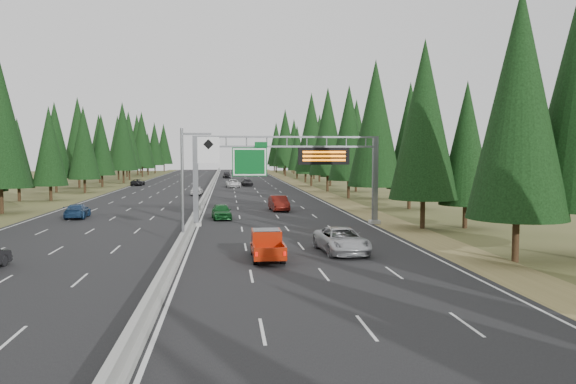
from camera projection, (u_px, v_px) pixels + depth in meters
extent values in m
cube|color=black|center=(209.00, 192.00, 93.22)|extent=(32.00, 260.00, 0.08)
cube|color=olive|center=(314.00, 191.00, 95.14)|extent=(3.60, 260.00, 0.06)
cube|color=#474B23|center=(99.00, 193.00, 91.30)|extent=(3.60, 260.00, 0.06)
cube|color=gray|center=(209.00, 191.00, 93.20)|extent=(0.70, 260.00, 0.30)
cube|color=gray|center=(209.00, 188.00, 93.18)|extent=(0.30, 260.00, 0.60)
cube|color=slate|center=(196.00, 181.00, 48.35)|extent=(0.45, 0.45, 7.80)
cube|color=gray|center=(196.00, 224.00, 48.61)|extent=(0.90, 0.90, 0.30)
cube|color=slate|center=(375.00, 180.00, 50.07)|extent=(0.45, 0.45, 7.80)
cube|color=gray|center=(375.00, 222.00, 50.32)|extent=(0.90, 0.90, 0.30)
cube|color=slate|center=(287.00, 137.00, 48.95)|extent=(15.85, 0.35, 0.16)
cube|color=slate|center=(287.00, 147.00, 49.01)|extent=(15.85, 0.35, 0.16)
cube|color=#054C19|center=(250.00, 162.00, 48.50)|extent=(3.00, 0.10, 2.50)
cube|color=silver|center=(250.00, 162.00, 48.44)|extent=(2.85, 0.02, 2.35)
cube|color=#054C19|center=(261.00, 145.00, 48.50)|extent=(1.10, 0.10, 0.45)
cube|color=black|center=(324.00, 156.00, 49.11)|extent=(4.50, 0.40, 1.50)
cube|color=orange|center=(324.00, 152.00, 48.87)|extent=(3.80, 0.02, 0.18)
cube|color=orange|center=(324.00, 156.00, 48.90)|extent=(3.80, 0.02, 0.18)
cube|color=orange|center=(324.00, 160.00, 48.92)|extent=(3.80, 0.02, 0.18)
cylinder|color=slate|center=(182.00, 187.00, 38.39)|extent=(0.20, 0.20, 8.00)
cube|color=gray|center=(183.00, 243.00, 38.66)|extent=(0.50, 0.50, 0.20)
cube|color=slate|center=(197.00, 134.00, 38.25)|extent=(2.00, 0.15, 0.15)
cube|color=silver|center=(208.00, 150.00, 38.30)|extent=(1.50, 0.06, 1.80)
cylinder|color=black|center=(516.00, 240.00, 32.76)|extent=(0.40, 0.40, 2.55)
cone|color=black|center=(519.00, 103.00, 32.21)|extent=(5.74, 5.74, 13.40)
cylinder|color=black|center=(423.00, 214.00, 47.16)|extent=(0.40, 0.40, 2.54)
cone|color=black|center=(424.00, 119.00, 46.62)|extent=(5.71, 5.71, 13.32)
cylinder|color=black|center=(465.00, 217.00, 47.70)|extent=(0.40, 0.40, 2.00)
cone|color=black|center=(467.00, 143.00, 47.28)|extent=(4.50, 4.50, 10.49)
cylinder|color=black|center=(374.00, 198.00, 63.18)|extent=(0.40, 0.40, 2.69)
cone|color=black|center=(375.00, 123.00, 62.61)|extent=(6.06, 6.06, 14.13)
cylinder|color=black|center=(409.00, 199.00, 64.56)|extent=(0.40, 0.40, 2.33)
cone|color=black|center=(410.00, 135.00, 64.07)|extent=(5.23, 5.23, 12.21)
cylinder|color=black|center=(348.00, 189.00, 79.84)|extent=(0.40, 0.40, 2.57)
cone|color=black|center=(349.00, 133.00, 79.29)|extent=(5.78, 5.78, 13.50)
cylinder|color=black|center=(375.00, 190.00, 78.77)|extent=(0.40, 0.40, 2.41)
cone|color=black|center=(376.00, 136.00, 78.26)|extent=(5.43, 5.43, 12.68)
cylinder|color=black|center=(327.00, 183.00, 94.38)|extent=(0.40, 0.40, 2.79)
cone|color=black|center=(328.00, 131.00, 93.79)|extent=(6.28, 6.28, 14.64)
cylinder|color=black|center=(356.00, 184.00, 93.86)|extent=(0.40, 0.40, 2.46)
cone|color=black|center=(356.00, 138.00, 93.33)|extent=(5.54, 5.54, 12.93)
cylinder|color=black|center=(311.00, 179.00, 109.56)|extent=(0.40, 0.40, 2.91)
cone|color=black|center=(311.00, 132.00, 108.94)|extent=(6.55, 6.55, 15.27)
cylinder|color=black|center=(330.00, 181.00, 111.34)|extent=(0.40, 0.40, 1.76)
cone|color=black|center=(330.00, 153.00, 110.97)|extent=(3.97, 3.97, 9.26)
cylinder|color=black|center=(305.00, 178.00, 124.79)|extent=(0.40, 0.40, 1.91)
cone|color=black|center=(305.00, 151.00, 124.38)|extent=(4.29, 4.29, 10.01)
cylinder|color=black|center=(319.00, 176.00, 127.45)|extent=(0.40, 0.40, 2.44)
cone|color=black|center=(320.00, 143.00, 126.93)|extent=(5.50, 5.50, 12.84)
cylinder|color=black|center=(297.00, 174.00, 143.12)|extent=(0.40, 0.40, 2.16)
cone|color=black|center=(297.00, 148.00, 142.66)|extent=(4.87, 4.87, 11.35)
cylinder|color=black|center=(314.00, 175.00, 140.66)|extent=(0.40, 0.40, 2.23)
cone|color=black|center=(314.00, 147.00, 140.19)|extent=(5.03, 5.03, 11.73)
cylinder|color=black|center=(285.00, 171.00, 158.06)|extent=(0.40, 0.40, 3.03)
cone|color=black|center=(285.00, 137.00, 157.42)|extent=(6.81, 6.81, 15.88)
cylinder|color=black|center=(306.00, 173.00, 156.57)|extent=(0.40, 0.40, 2.00)
cone|color=black|center=(306.00, 151.00, 156.15)|extent=(4.49, 4.49, 10.48)
cylinder|color=black|center=(284.00, 171.00, 173.14)|extent=(0.40, 0.40, 1.99)
cone|color=black|center=(284.00, 151.00, 172.72)|extent=(4.47, 4.47, 10.42)
cylinder|color=black|center=(294.00, 170.00, 175.17)|extent=(0.40, 0.40, 2.76)
cone|color=black|center=(294.00, 142.00, 174.59)|extent=(6.21, 6.21, 14.48)
cylinder|color=black|center=(276.00, 169.00, 188.46)|extent=(0.40, 0.40, 2.71)
cone|color=black|center=(276.00, 143.00, 187.88)|extent=(6.10, 6.10, 14.23)
cylinder|color=black|center=(292.00, 169.00, 189.04)|extent=(0.40, 0.40, 2.38)
cone|color=black|center=(292.00, 147.00, 188.53)|extent=(5.35, 5.35, 12.48)
cylinder|color=black|center=(274.00, 169.00, 204.57)|extent=(0.40, 0.40, 1.77)
cone|color=black|center=(274.00, 154.00, 204.20)|extent=(3.98, 3.98, 9.28)
cylinder|color=black|center=(284.00, 169.00, 203.83)|extent=(0.40, 0.40, 1.94)
cone|color=black|center=(284.00, 152.00, 203.42)|extent=(4.37, 4.37, 10.21)
cylinder|color=black|center=(2.00, 201.00, 59.14)|extent=(0.40, 0.40, 2.78)
cylinder|color=black|center=(51.00, 193.00, 75.65)|extent=(0.40, 0.40, 2.04)
cone|color=black|center=(49.00, 146.00, 75.21)|extent=(4.59, 4.59, 10.71)
cylinder|color=black|center=(19.00, 195.00, 74.95)|extent=(0.40, 0.40, 1.78)
cone|color=black|center=(18.00, 153.00, 74.57)|extent=(4.00, 4.00, 9.34)
cylinder|color=black|center=(85.00, 186.00, 90.63)|extent=(0.40, 0.40, 2.24)
cone|color=black|center=(84.00, 143.00, 90.16)|extent=(5.04, 5.04, 11.75)
cylinder|color=black|center=(56.00, 185.00, 91.97)|extent=(0.40, 0.40, 2.38)
cone|color=black|center=(55.00, 140.00, 91.46)|extent=(5.35, 5.35, 12.48)
cylinder|color=black|center=(102.00, 181.00, 107.35)|extent=(0.40, 0.40, 2.23)
cone|color=black|center=(101.00, 145.00, 106.87)|extent=(5.02, 5.02, 11.71)
cylinder|color=black|center=(79.00, 181.00, 104.58)|extent=(0.40, 0.40, 2.69)
cone|color=black|center=(78.00, 135.00, 104.00)|extent=(6.06, 6.06, 14.14)
cylinder|color=black|center=(124.00, 177.00, 120.14)|extent=(0.40, 0.40, 2.78)
cone|color=black|center=(123.00, 136.00, 119.54)|extent=(6.26, 6.26, 14.61)
cylinder|color=black|center=(100.00, 177.00, 122.53)|extent=(0.40, 0.40, 2.40)
cone|color=black|center=(99.00, 143.00, 122.02)|extent=(5.40, 5.40, 12.60)
cylinder|color=black|center=(129.00, 174.00, 136.10)|extent=(0.40, 0.40, 2.66)
cone|color=black|center=(129.00, 140.00, 135.53)|extent=(5.98, 5.98, 13.95)
cylinder|color=black|center=(119.00, 175.00, 136.80)|extent=(0.40, 0.40, 2.50)
cone|color=black|center=(118.00, 143.00, 136.27)|extent=(5.63, 5.63, 13.14)
cylinder|color=black|center=(142.00, 172.00, 153.40)|extent=(0.40, 0.40, 2.86)
cone|color=black|center=(142.00, 139.00, 152.79)|extent=(6.43, 6.43, 15.01)
cylinder|color=black|center=(127.00, 173.00, 154.04)|extent=(0.40, 0.40, 2.01)
cone|color=black|center=(127.00, 150.00, 153.61)|extent=(4.53, 4.53, 10.58)
cylinder|color=black|center=(148.00, 172.00, 166.81)|extent=(0.40, 0.40, 2.02)
cone|color=black|center=(148.00, 150.00, 166.38)|extent=(4.54, 4.54, 10.59)
cylinder|color=black|center=(138.00, 170.00, 168.13)|extent=(0.40, 0.40, 2.90)
cone|color=black|center=(137.00, 140.00, 167.51)|extent=(6.53, 6.53, 15.25)
cylinder|color=black|center=(155.00, 169.00, 182.69)|extent=(0.40, 0.40, 2.66)
cone|color=black|center=(155.00, 144.00, 182.12)|extent=(5.98, 5.98, 13.95)
cylinder|color=black|center=(141.00, 169.00, 181.69)|extent=(0.40, 0.40, 2.89)
cone|color=black|center=(140.00, 141.00, 181.07)|extent=(6.49, 6.49, 15.15)
cylinder|color=black|center=(164.00, 168.00, 199.09)|extent=(0.40, 0.40, 2.73)
cone|color=black|center=(164.00, 144.00, 198.51)|extent=(6.14, 6.14, 14.32)
cylinder|color=black|center=(147.00, 169.00, 197.06)|extent=(0.40, 0.40, 1.81)
cone|color=black|center=(147.00, 153.00, 196.68)|extent=(4.07, 4.07, 9.49)
imported|color=#A7A8AC|center=(342.00, 240.00, 35.44)|extent=(3.09, 5.88, 1.58)
cylinder|color=black|center=(256.00, 258.00, 31.61)|extent=(0.27, 0.73, 0.73)
cylinder|color=black|center=(283.00, 258.00, 31.78)|extent=(0.27, 0.73, 0.73)
cylinder|color=black|center=(253.00, 249.00, 34.60)|extent=(0.27, 0.73, 0.73)
cylinder|color=black|center=(278.00, 249.00, 34.77)|extent=(0.27, 0.73, 0.73)
cube|color=#AC220A|center=(267.00, 251.00, 33.23)|extent=(1.83, 5.12, 0.27)
cube|color=#AC220A|center=(266.00, 238.00, 34.00)|extent=(1.74, 2.01, 1.00)
cube|color=black|center=(266.00, 234.00, 33.98)|extent=(1.55, 1.74, 0.50)
cube|color=#AC220A|center=(254.00, 250.00, 31.75)|extent=(0.09, 2.19, 0.55)
cube|color=#AC220A|center=(284.00, 249.00, 31.94)|extent=(0.09, 2.19, 0.55)
cube|color=#AC220A|center=(271.00, 253.00, 30.76)|extent=(1.83, 0.09, 0.55)
imported|color=#12511F|center=(221.00, 211.00, 53.76)|extent=(2.10, 4.48, 1.48)
imported|color=#5A120C|center=(279.00, 203.00, 61.64)|extent=(2.08, 5.08, 1.64)
imported|color=black|center=(247.00, 182.00, 109.52)|extent=(2.36, 4.81, 1.35)
imported|color=silver|center=(233.00, 183.00, 104.39)|extent=(2.93, 5.52, 1.48)
imported|color=black|center=(227.00, 175.00, 145.37)|extent=(2.28, 4.84, 1.60)
imported|color=navy|center=(77.00, 211.00, 54.58)|extent=(2.24, 4.88, 1.38)
imported|color=silver|center=(197.00, 191.00, 84.69)|extent=(1.95, 4.23, 1.41)
imported|color=black|center=(138.00, 182.00, 110.73)|extent=(2.35, 4.70, 1.28)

